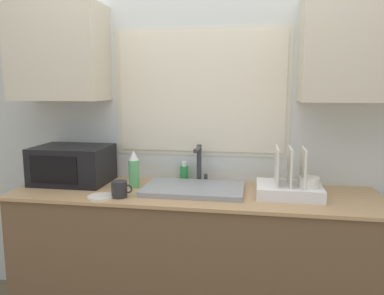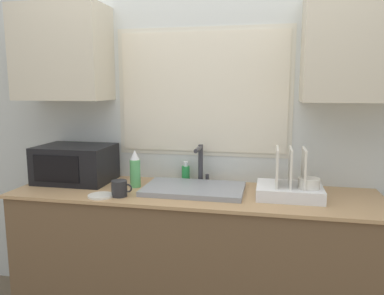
{
  "view_description": "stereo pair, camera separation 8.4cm",
  "coord_description": "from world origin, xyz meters",
  "px_view_note": "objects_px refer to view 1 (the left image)",
  "views": [
    {
      "loc": [
        0.36,
        -1.9,
        1.52
      ],
      "look_at": [
        -0.0,
        0.27,
        1.17
      ],
      "focal_mm": 35.0,
      "sensor_mm": 36.0,
      "label": 1
    },
    {
      "loc": [
        0.45,
        -1.88,
        1.52
      ],
      "look_at": [
        -0.0,
        0.27,
        1.17
      ],
      "focal_mm": 35.0,
      "sensor_mm": 36.0,
      "label": 2
    }
  ],
  "objects_px": {
    "faucet": "(199,161)",
    "microwave": "(73,164)",
    "spray_bottle": "(134,170)",
    "soap_bottle": "(184,173)",
    "dish_rack": "(291,186)",
    "mug_near_sink": "(120,189)"
  },
  "relations": [
    {
      "from": "faucet",
      "to": "spray_bottle",
      "type": "bearing_deg",
      "value": -155.88
    },
    {
      "from": "faucet",
      "to": "soap_bottle",
      "type": "distance_m",
      "value": 0.15
    },
    {
      "from": "dish_rack",
      "to": "spray_bottle",
      "type": "bearing_deg",
      "value": 177.9
    },
    {
      "from": "dish_rack",
      "to": "spray_bottle",
      "type": "distance_m",
      "value": 0.97
    },
    {
      "from": "microwave",
      "to": "mug_near_sink",
      "type": "bearing_deg",
      "value": -32.81
    },
    {
      "from": "faucet",
      "to": "microwave",
      "type": "height_order",
      "value": "faucet"
    },
    {
      "from": "microwave",
      "to": "spray_bottle",
      "type": "relative_size",
      "value": 2.01
    },
    {
      "from": "dish_rack",
      "to": "soap_bottle",
      "type": "relative_size",
      "value": 2.7
    },
    {
      "from": "dish_rack",
      "to": "spray_bottle",
      "type": "xyz_separation_m",
      "value": [
        -0.97,
        0.04,
        0.05
      ]
    },
    {
      "from": "microwave",
      "to": "soap_bottle",
      "type": "relative_size",
      "value": 3.49
    },
    {
      "from": "faucet",
      "to": "dish_rack",
      "type": "relative_size",
      "value": 0.69
    },
    {
      "from": "microwave",
      "to": "spray_bottle",
      "type": "height_order",
      "value": "microwave"
    },
    {
      "from": "soap_bottle",
      "to": "mug_near_sink",
      "type": "xyz_separation_m",
      "value": [
        -0.3,
        -0.43,
        -0.01
      ]
    },
    {
      "from": "dish_rack",
      "to": "soap_bottle",
      "type": "distance_m",
      "value": 0.73
    },
    {
      "from": "faucet",
      "to": "spray_bottle",
      "type": "distance_m",
      "value": 0.43
    },
    {
      "from": "spray_bottle",
      "to": "soap_bottle",
      "type": "xyz_separation_m",
      "value": [
        0.29,
        0.21,
        -0.06
      ]
    },
    {
      "from": "microwave",
      "to": "soap_bottle",
      "type": "height_order",
      "value": "microwave"
    },
    {
      "from": "faucet",
      "to": "microwave",
      "type": "relative_size",
      "value": 0.53
    },
    {
      "from": "soap_bottle",
      "to": "dish_rack",
      "type": "bearing_deg",
      "value": -19.7
    },
    {
      "from": "dish_rack",
      "to": "mug_near_sink",
      "type": "xyz_separation_m",
      "value": [
        -0.98,
        -0.19,
        -0.02
      ]
    },
    {
      "from": "faucet",
      "to": "dish_rack",
      "type": "distance_m",
      "value": 0.62
    },
    {
      "from": "microwave",
      "to": "dish_rack",
      "type": "height_order",
      "value": "dish_rack"
    }
  ]
}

